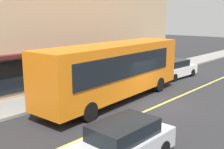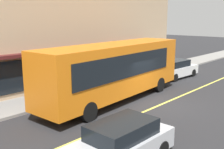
{
  "view_description": "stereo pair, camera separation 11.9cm",
  "coord_description": "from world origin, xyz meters",
  "views": [
    {
      "loc": [
        -13.32,
        -8.03,
        5.0
      ],
      "look_at": [
        -1.33,
        2.82,
        1.6
      ],
      "focal_mm": 43.14,
      "sensor_mm": 36.0,
      "label": 1
    },
    {
      "loc": [
        -13.24,
        -8.12,
        5.0
      ],
      "look_at": [
        -1.33,
        2.82,
        1.6
      ],
      "focal_mm": 43.14,
      "sensor_mm": 36.0,
      "label": 2
    }
  ],
  "objects": [
    {
      "name": "car_white",
      "position": [
        7.09,
        3.13,
        0.74
      ],
      "size": [
        4.4,
        2.06,
        1.52
      ],
      "color": "white",
      "rests_on": "ground"
    },
    {
      "name": "pedestrian_at_corner",
      "position": [
        -0.73,
        5.26,
        1.16
      ],
      "size": [
        0.34,
        0.34,
        1.68
      ],
      "color": "black",
      "rests_on": "sidewalk"
    },
    {
      "name": "lane_centre_stripe",
      "position": [
        0.0,
        0.0,
        0.0
      ],
      "size": [
        36.0,
        0.16,
        0.01
      ],
      "primitive_type": "cube",
      "color": "#D8D14C",
      "rests_on": "ground"
    },
    {
      "name": "car_silver",
      "position": [
        -6.73,
        -2.51,
        0.74
      ],
      "size": [
        4.32,
        1.89,
        1.52
      ],
      "color": "#B7BABF",
      "rests_on": "ground"
    },
    {
      "name": "bus",
      "position": [
        -1.3,
        2.57,
        1.99
      ],
      "size": [
        11.26,
        3.2,
        3.5
      ],
      "color": "orange",
      "rests_on": "ground"
    },
    {
      "name": "sidewalk",
      "position": [
        0.0,
        5.72,
        0.07
      ],
      "size": [
        80.0,
        2.72,
        0.15
      ],
      "primitive_type": "cube",
      "color": "gray",
      "rests_on": "ground"
    },
    {
      "name": "ground",
      "position": [
        0.0,
        0.0,
        0.0
      ],
      "size": [
        120.0,
        120.0,
        0.0
      ],
      "primitive_type": "plane",
      "color": "#28282B"
    },
    {
      "name": "pedestrian_near_storefront",
      "position": [
        0.34,
        5.89,
        1.09
      ],
      "size": [
        0.34,
        0.34,
        1.58
      ],
      "color": "black",
      "rests_on": "sidewalk"
    },
    {
      "name": "traffic_light",
      "position": [
        1.49,
        5.03,
        2.53
      ],
      "size": [
        0.3,
        0.52,
        3.2
      ],
      "color": "#2D2D33",
      "rests_on": "sidewalk"
    }
  ]
}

